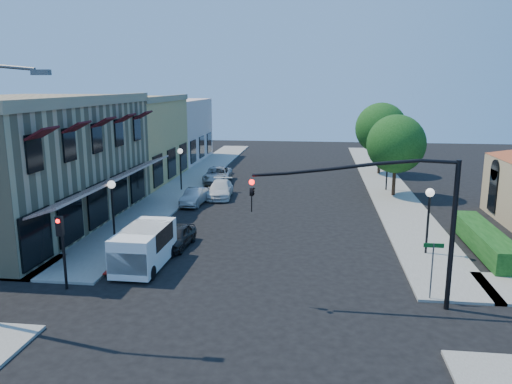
# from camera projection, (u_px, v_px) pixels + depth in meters

# --- Properties ---
(ground) EXTENTS (120.00, 120.00, 0.00)m
(ground) POSITION_uv_depth(u_px,v_px,m) (242.00, 314.00, 19.39)
(ground) COLOR black
(ground) RESTS_ON ground
(sidewalk_left) EXTENTS (3.50, 50.00, 0.12)m
(sidewalk_left) POSITION_uv_depth(u_px,v_px,m) (193.00, 179.00, 46.62)
(sidewalk_left) COLOR gray
(sidewalk_left) RESTS_ON ground
(sidewalk_right) EXTENTS (3.50, 50.00, 0.12)m
(sidewalk_right) POSITION_uv_depth(u_px,v_px,m) (384.00, 184.00, 44.51)
(sidewalk_right) COLOR gray
(sidewalk_right) RESTS_ON ground
(curb_red_strip) EXTENTS (0.25, 10.00, 0.06)m
(curb_red_strip) POSITION_uv_depth(u_px,v_px,m) (142.00, 244.00, 27.98)
(curb_red_strip) COLOR maroon
(curb_red_strip) RESTS_ON ground
(corner_brick_building) EXTENTS (11.77, 18.20, 8.10)m
(corner_brick_building) POSITION_uv_depth(u_px,v_px,m) (24.00, 162.00, 31.07)
(corner_brick_building) COLOR tan
(corner_brick_building) RESTS_ON ground
(yellow_stucco_building) EXTENTS (10.00, 12.00, 7.60)m
(yellow_stucco_building) POSITION_uv_depth(u_px,v_px,m) (117.00, 139.00, 45.66)
(yellow_stucco_building) COLOR tan
(yellow_stucco_building) RESTS_ON ground
(pink_stucco_building) EXTENTS (10.00, 12.00, 7.00)m
(pink_stucco_building) POSITION_uv_depth(u_px,v_px,m) (159.00, 131.00, 57.36)
(pink_stucco_building) COLOR beige
(pink_stucco_building) RESTS_ON ground
(hedge) EXTENTS (1.40, 8.00, 1.10)m
(hedge) POSITION_uv_depth(u_px,v_px,m) (483.00, 251.00, 26.71)
(hedge) COLOR #124012
(hedge) RESTS_ON ground
(street_tree_a) EXTENTS (4.56, 4.56, 6.48)m
(street_tree_a) POSITION_uv_depth(u_px,v_px,m) (396.00, 144.00, 38.77)
(street_tree_a) COLOR black
(street_tree_a) RESTS_ON ground
(street_tree_b) EXTENTS (4.94, 4.94, 7.02)m
(street_tree_b) POSITION_uv_depth(u_px,v_px,m) (381.00, 128.00, 48.40)
(street_tree_b) COLOR black
(street_tree_b) RESTS_ON ground
(signal_mast_arm) EXTENTS (8.01, 0.39, 6.00)m
(signal_mast_arm) POSITION_uv_depth(u_px,v_px,m) (397.00, 208.00, 19.27)
(signal_mast_arm) COLOR black
(signal_mast_arm) RESTS_ON ground
(secondary_signal) EXTENTS (0.28, 0.42, 3.32)m
(secondary_signal) POSITION_uv_depth(u_px,v_px,m) (61.00, 239.00, 21.23)
(secondary_signal) COLOR black
(secondary_signal) RESTS_ON ground
(street_name_sign) EXTENTS (0.80, 0.06, 2.50)m
(street_name_sign) POSITION_uv_depth(u_px,v_px,m) (432.00, 262.00, 20.26)
(street_name_sign) COLOR #595B5E
(street_name_sign) RESTS_ON ground
(lamppost_left_near) EXTENTS (0.44, 0.44, 3.57)m
(lamppost_left_near) POSITION_uv_depth(u_px,v_px,m) (112.00, 195.00, 27.59)
(lamppost_left_near) COLOR black
(lamppost_left_near) RESTS_ON ground
(lamppost_left_far) EXTENTS (0.44, 0.44, 3.57)m
(lamppost_left_far) POSITION_uv_depth(u_px,v_px,m) (180.00, 159.00, 41.17)
(lamppost_left_far) COLOR black
(lamppost_left_far) RESTS_ON ground
(lamppost_right_near) EXTENTS (0.44, 0.44, 3.57)m
(lamppost_right_near) POSITION_uv_depth(u_px,v_px,m) (429.00, 204.00, 25.55)
(lamppost_right_near) COLOR black
(lamppost_right_near) RESTS_ON ground
(lamppost_right_far) EXTENTS (0.44, 0.44, 3.57)m
(lamppost_right_far) POSITION_uv_depth(u_px,v_px,m) (388.00, 159.00, 41.06)
(lamppost_right_far) COLOR black
(lamppost_right_far) RESTS_ON ground
(white_van) EXTENTS (2.02, 4.46, 1.97)m
(white_van) POSITION_uv_depth(u_px,v_px,m) (144.00, 245.00, 24.14)
(white_van) COLOR white
(white_van) RESTS_ON ground
(parked_car_a) EXTENTS (1.65, 3.60, 1.20)m
(parked_car_a) POSITION_uv_depth(u_px,v_px,m) (177.00, 237.00, 27.29)
(parked_car_a) COLOR black
(parked_car_a) RESTS_ON ground
(parked_car_b) EXTENTS (1.53, 3.75, 1.21)m
(parked_car_b) POSITION_uv_depth(u_px,v_px,m) (195.00, 197.00, 36.83)
(parked_car_b) COLOR #9D9FA2
(parked_car_b) RESTS_ON ground
(parked_car_c) EXTENTS (2.15, 4.59, 1.29)m
(parked_car_c) POSITION_uv_depth(u_px,v_px,m) (220.00, 189.00, 39.23)
(parked_car_c) COLOR silver
(parked_car_c) RESTS_ON ground
(parked_car_d) EXTENTS (2.59, 5.07, 1.37)m
(parked_car_d) POSITION_uv_depth(u_px,v_px,m) (218.00, 175.00, 45.21)
(parked_car_d) COLOR #A1A4A6
(parked_car_d) RESTS_ON ground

